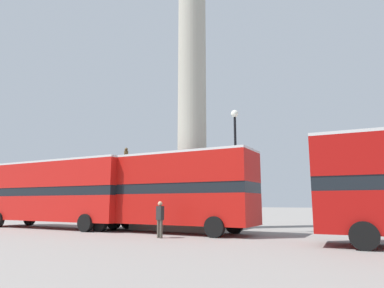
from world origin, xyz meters
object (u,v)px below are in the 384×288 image
(pedestrian_near_lamp, at_px, (160,217))
(street_lamp, at_px, (236,163))
(bus_b, at_px, (56,191))
(bus_a, at_px, (165,189))
(monument_column, at_px, (192,132))
(equestrian_statue, at_px, (125,200))

(pedestrian_near_lamp, bearing_deg, street_lamp, -95.53)
(bus_b, bearing_deg, pedestrian_near_lamp, -12.26)
(bus_a, bearing_deg, street_lamp, 21.40)
(monument_column, xyz_separation_m, bus_b, (-7.96, -4.25, -3.91))
(bus_b, bearing_deg, bus_a, 3.69)
(street_lamp, bearing_deg, bus_b, -168.61)
(bus_b, relative_size, equestrian_statue, 1.83)
(bus_a, xyz_separation_m, pedestrian_near_lamp, (1.46, -2.56, -1.45))
(monument_column, relative_size, bus_b, 1.73)
(bus_a, distance_m, street_lamp, 4.23)
(street_lamp, bearing_deg, bus_a, -157.08)
(monument_column, distance_m, bus_a, 5.20)
(equestrian_statue, bearing_deg, bus_b, -65.11)
(bus_a, relative_size, bus_b, 0.91)
(street_lamp, bearing_deg, pedestrian_near_lamp, -118.26)
(street_lamp, height_order, pedestrian_near_lamp, street_lamp)
(bus_a, height_order, pedestrian_near_lamp, bus_a)
(monument_column, height_order, pedestrian_near_lamp, monument_column)
(bus_a, bearing_deg, bus_b, -175.69)
(bus_b, relative_size, street_lamp, 1.67)
(pedestrian_near_lamp, bearing_deg, bus_a, -37.54)
(monument_column, bearing_deg, equestrian_statue, 161.62)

